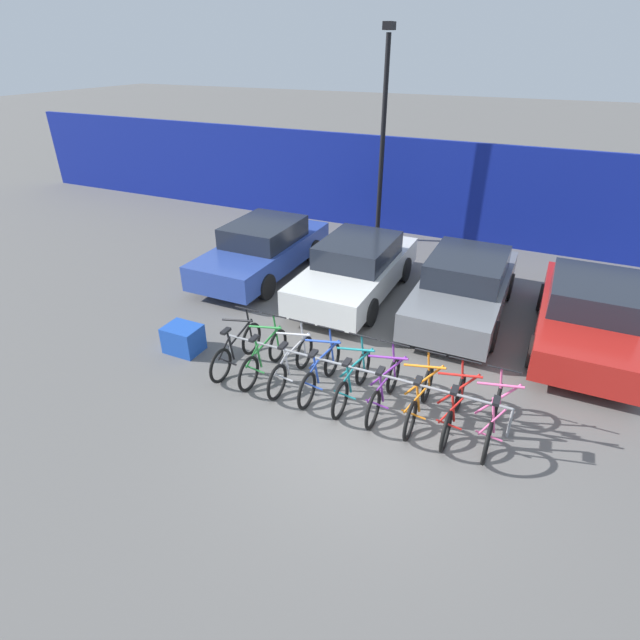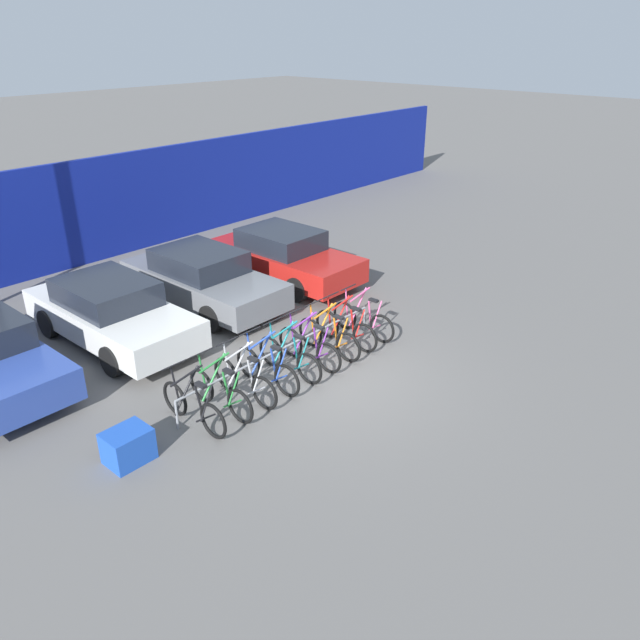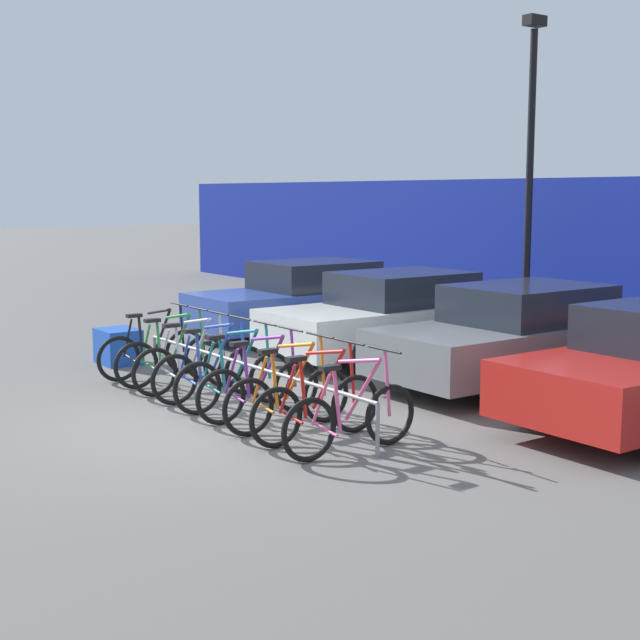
{
  "view_description": "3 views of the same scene",
  "coord_description": "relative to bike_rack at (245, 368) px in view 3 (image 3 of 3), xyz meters",
  "views": [
    {
      "loc": [
        2.03,
        -6.04,
        5.46
      ],
      "look_at": [
        -1.49,
        1.45,
        0.87
      ],
      "focal_mm": 28.0,
      "sensor_mm": 36.0,
      "label": 1
    },
    {
      "loc": [
        -8.12,
        -7.09,
        6.28
      ],
      "look_at": [
        0.7,
        0.74,
        0.73
      ],
      "focal_mm": 35.0,
      "sensor_mm": 36.0,
      "label": 2
    },
    {
      "loc": [
        8.95,
        -4.93,
        2.66
      ],
      "look_at": [
        -1.25,
        2.4,
        0.87
      ],
      "focal_mm": 50.0,
      "sensor_mm": 36.0,
      "label": 3
    }
  ],
  "objects": [
    {
      "name": "ground_plane",
      "position": [
        0.46,
        -0.68,
        -0.5
      ],
      "size": [
        120.0,
        120.0,
        0.0
      ],
      "primitive_type": "plane",
      "color": "#605E5B"
    },
    {
      "name": "bike_rack",
      "position": [
        0.0,
        0.0,
        0.0
      ],
      "size": [
        5.26,
        0.04,
        0.57
      ],
      "color": "gray",
      "rests_on": "ground"
    },
    {
      "name": "bicycle_black",
      "position": [
        -2.36,
        -0.15,
        -0.12
      ],
      "size": [
        0.68,
        1.71,
        1.05
      ],
      "rotation": [
        0.0,
        0.0,
        -0.03
      ],
      "color": "black",
      "rests_on": "ground"
    },
    {
      "name": "bicycle_green",
      "position": [
        -1.76,
        -0.15,
        -0.12
      ],
      "size": [
        0.68,
        1.71,
        1.05
      ],
      "rotation": [
        0.0,
        0.0,
        0.06
      ],
      "color": "black",
      "rests_on": "ground"
    },
    {
      "name": "bicycle_silver",
      "position": [
        -1.18,
        -0.15,
        -0.12
      ],
      "size": [
        0.68,
        1.71,
        1.05
      ],
      "rotation": [
        0.0,
        0.0,
        0.06
      ],
      "color": "black",
      "rests_on": "ground"
    },
    {
      "name": "bicycle_blue",
      "position": [
        -0.6,
        -0.15,
        -0.12
      ],
      "size": [
        0.68,
        1.71,
        1.05
      ],
      "rotation": [
        0.0,
        0.0,
        -0.01
      ],
      "color": "black",
      "rests_on": "ground"
    },
    {
      "name": "bicycle_teal",
      "position": [
        0.01,
        -0.15,
        -0.12
      ],
      "size": [
        0.68,
        1.71,
        1.05
      ],
      "rotation": [
        0.0,
        0.0,
        0.07
      ],
      "color": "black",
      "rests_on": "ground"
    },
    {
      "name": "bicycle_purple",
      "position": [
        0.58,
        -0.15,
        -0.12
      ],
      "size": [
        0.68,
        1.71,
        1.05
      ],
      "rotation": [
        0.0,
        0.0,
        0.01
      ],
      "color": "black",
      "rests_on": "ground"
    },
    {
      "name": "bicycle_orange",
      "position": [
        1.19,
        -0.15,
        -0.12
      ],
      "size": [
        0.68,
        1.71,
        1.05
      ],
      "rotation": [
        0.0,
        0.0,
        0.04
      ],
      "color": "black",
      "rests_on": "ground"
    },
    {
      "name": "bicycle_red",
      "position": [
        1.75,
        -0.15,
        -0.12
      ],
      "size": [
        0.68,
        1.71,
        1.05
      ],
      "rotation": [
        0.0,
        0.0,
        0.03
      ],
      "color": "black",
      "rests_on": "ground"
    },
    {
      "name": "bicycle_pink",
      "position": [
        2.36,
        -0.15,
        -0.12
      ],
      "size": [
        0.68,
        1.71,
        1.05
      ],
      "rotation": [
        0.0,
        0.0,
        -0.05
      ],
      "color": "black",
      "rests_on": "ground"
    },
    {
      "name": "car_blue",
      "position": [
        -4.21,
        3.95,
        0.19
      ],
      "size": [
        1.91,
        4.52,
        1.4
      ],
      "color": "#2D479E",
      "rests_on": "ground"
    },
    {
      "name": "car_white",
      "position": [
        -1.48,
        3.78,
        0.19
      ],
      "size": [
        1.91,
        4.48,
        1.4
      ],
      "color": "silver",
      "rests_on": "ground"
    },
    {
      "name": "car_grey",
      "position": [
        1.09,
        3.87,
        0.19
      ],
      "size": [
        1.91,
        4.47,
        1.4
      ],
      "color": "slate",
      "rests_on": "ground"
    },
    {
      "name": "lamp_post",
      "position": [
        -2.35,
        7.83,
        2.84
      ],
      "size": [
        0.24,
        0.44,
        5.98
      ],
      "color": "black",
      "rests_on": "ground"
    },
    {
      "name": "cargo_crate",
      "position": [
        -3.65,
        -0.13,
        -0.23
      ],
      "size": [
        0.7,
        0.56,
        0.55
      ],
      "primitive_type": "cube",
      "color": "blue",
      "rests_on": "ground"
    }
  ]
}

